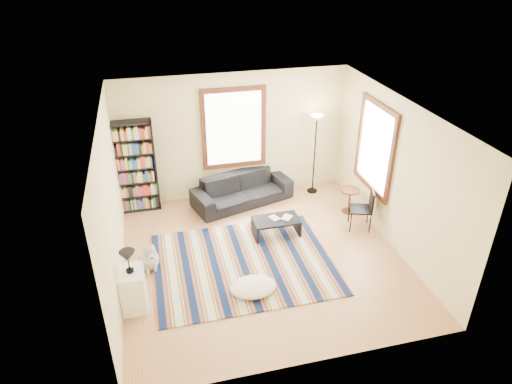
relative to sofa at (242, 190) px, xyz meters
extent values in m
cube|color=tan|center=(-0.07, -2.05, -0.37)|extent=(5.00, 5.00, 0.10)
cube|color=white|center=(-0.07, -2.05, 2.53)|extent=(5.00, 5.00, 0.10)
cube|color=beige|center=(-0.07, 0.50, 1.08)|extent=(5.00, 0.10, 2.80)
cube|color=beige|center=(-0.07, -4.60, 1.08)|extent=(5.00, 0.10, 2.80)
cube|color=beige|center=(-2.62, -2.05, 1.08)|extent=(0.10, 5.00, 2.80)
cube|color=beige|center=(2.48, -2.05, 1.08)|extent=(0.10, 5.00, 2.80)
cube|color=white|center=(-0.07, 0.42, 1.28)|extent=(1.20, 0.06, 1.60)
cube|color=white|center=(2.40, -1.25, 1.28)|extent=(0.06, 1.20, 1.60)
cube|color=#0C1A3D|center=(-0.47, -2.16, -0.31)|extent=(3.20, 2.56, 0.02)
imported|color=black|center=(0.00, 0.00, 0.00)|extent=(1.43, 2.33, 0.64)
cube|color=black|center=(-2.23, 0.27, 0.68)|extent=(0.90, 0.30, 2.00)
cube|color=black|center=(0.37, -1.41, -0.14)|extent=(1.03, 0.83, 0.36)
imported|color=beige|center=(0.27, -1.41, 0.05)|extent=(0.25, 0.23, 0.02)
imported|color=beige|center=(0.52, -1.36, 0.05)|extent=(0.28, 0.29, 0.02)
ellipsoid|color=white|center=(-0.47, -2.94, -0.22)|extent=(0.83, 0.65, 0.19)
cylinder|color=#4E2A13|center=(2.13, -0.95, -0.05)|extent=(0.41, 0.41, 0.54)
cube|color=black|center=(2.08, -1.57, 0.11)|extent=(0.53, 0.52, 0.86)
cube|color=white|center=(-2.37, -2.82, 0.03)|extent=(0.39, 0.51, 0.70)
camera|label=1|loc=(-1.83, -8.62, 4.82)|focal=32.00mm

